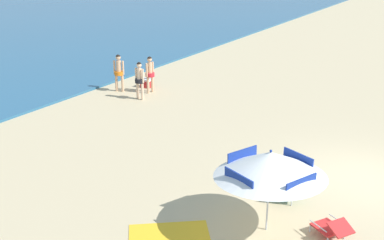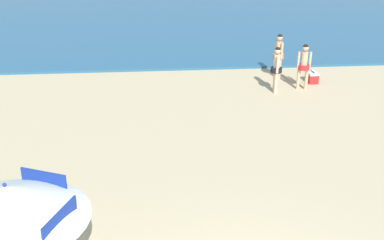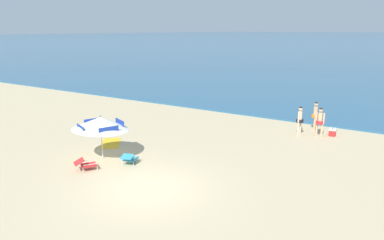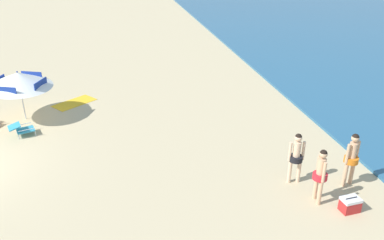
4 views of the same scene
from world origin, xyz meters
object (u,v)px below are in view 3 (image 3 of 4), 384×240
(person_standing_beside, at_px, (315,114))
(beach_towel, at_px, (111,143))
(lounge_chair_under_umbrella, at_px, (130,158))
(cooler_box, at_px, (333,132))
(beach_umbrella_striped_main, at_px, (101,123))
(lounge_chair_beside_umbrella, at_px, (85,164))
(person_standing_near_shore, at_px, (300,119))
(person_wading_in, at_px, (320,120))

(person_standing_beside, height_order, beach_towel, person_standing_beside)
(lounge_chair_under_umbrella, distance_m, beach_towel, 3.29)
(lounge_chair_under_umbrella, bearing_deg, beach_towel, 149.09)
(lounge_chair_under_umbrella, height_order, cooler_box, lounge_chair_under_umbrella)
(beach_umbrella_striped_main, relative_size, lounge_chair_beside_umbrella, 3.44)
(lounge_chair_beside_umbrella, bearing_deg, lounge_chair_under_umbrella, 53.99)
(beach_umbrella_striped_main, xyz_separation_m, beach_towel, (-1.30, 1.80, -1.64))
(lounge_chair_beside_umbrella, distance_m, person_standing_near_shore, 11.52)
(person_standing_near_shore, height_order, person_wading_in, person_wading_in)
(person_wading_in, distance_m, beach_towel, 11.13)
(lounge_chair_beside_umbrella, relative_size, person_standing_near_shore, 0.64)
(person_wading_in, height_order, beach_towel, person_wading_in)
(person_standing_beside, bearing_deg, lounge_chair_under_umbrella, -118.39)
(person_standing_near_shore, bearing_deg, lounge_chair_beside_umbrella, -121.13)
(lounge_chair_under_umbrella, relative_size, beach_towel, 0.54)
(cooler_box, bearing_deg, person_standing_near_shore, -151.58)
(lounge_chair_under_umbrella, xyz_separation_m, person_standing_near_shore, (4.87, 8.36, 0.65))
(person_standing_near_shore, height_order, cooler_box, person_standing_near_shore)
(lounge_chair_under_umbrella, relative_size, person_wading_in, 0.60)
(lounge_chair_under_umbrella, bearing_deg, person_standing_beside, 61.61)
(beach_umbrella_striped_main, height_order, cooler_box, beach_umbrella_striped_main)
(lounge_chair_beside_umbrella, distance_m, cooler_box, 13.09)
(person_standing_beside, xyz_separation_m, beach_towel, (-8.13, -8.16, -0.95))
(cooler_box, bearing_deg, lounge_chair_beside_umbrella, -125.15)
(person_wading_in, xyz_separation_m, beach_towel, (-8.69, -6.89, -0.93))
(lounge_chair_under_umbrella, distance_m, person_standing_beside, 11.21)
(cooler_box, relative_size, beach_towel, 0.29)
(cooler_box, xyz_separation_m, beach_towel, (-9.27, -7.54, -0.20))
(lounge_chair_under_umbrella, bearing_deg, lounge_chair_beside_umbrella, -126.01)
(beach_umbrella_striped_main, bearing_deg, lounge_chair_beside_umbrella, -72.59)
(lounge_chair_under_umbrella, height_order, person_standing_beside, person_standing_beside)
(lounge_chair_beside_umbrella, relative_size, person_wading_in, 0.63)
(lounge_chair_beside_umbrella, xyz_separation_m, beach_towel, (-1.73, 3.17, -0.27))
(person_standing_near_shore, height_order, person_standing_beside, person_standing_beside)
(beach_umbrella_striped_main, bearing_deg, person_wading_in, 49.61)
(person_wading_in, bearing_deg, lounge_chair_beside_umbrella, -124.70)
(lounge_chair_under_umbrella, height_order, lounge_chair_beside_umbrella, lounge_chair_beside_umbrella)
(cooler_box, bearing_deg, beach_towel, -140.89)
(lounge_chair_under_umbrella, distance_m, person_wading_in, 10.41)
(lounge_chair_under_umbrella, bearing_deg, beach_umbrella_striped_main, -175.57)
(person_standing_near_shore, relative_size, person_wading_in, 0.99)
(beach_umbrella_striped_main, height_order, lounge_chair_beside_umbrella, beach_umbrella_striped_main)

